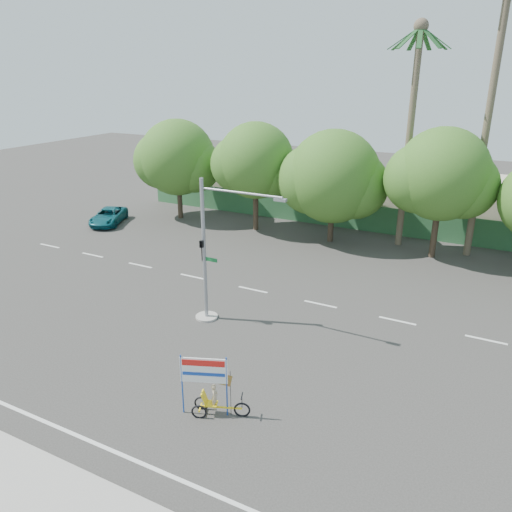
% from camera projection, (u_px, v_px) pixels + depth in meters
% --- Properties ---
extents(ground, '(120.00, 120.00, 0.00)m').
position_uv_depth(ground, '(206.00, 371.00, 20.34)').
color(ground, '#33302D').
rests_on(ground, ground).
extents(sidewalk_near, '(50.00, 2.40, 0.12)m').
position_uv_depth(sidewalk_near, '(62.00, 504.00, 14.09)').
color(sidewalk_near, gray).
rests_on(sidewalk_near, ground).
extents(fence, '(38.00, 0.08, 2.00)m').
position_uv_depth(fence, '(359.00, 217.00, 37.87)').
color(fence, '#336B3D').
rests_on(fence, ground).
extents(building_left, '(12.00, 8.00, 4.00)m').
position_uv_depth(building_left, '(267.00, 180.00, 45.55)').
color(building_left, beige).
rests_on(building_left, ground).
extents(building_right, '(14.00, 8.00, 3.60)m').
position_uv_depth(building_right, '(479.00, 206.00, 37.89)').
color(building_right, beige).
rests_on(building_right, ground).
extents(tree_far_left, '(7.14, 6.00, 7.96)m').
position_uv_depth(tree_far_left, '(177.00, 160.00, 39.66)').
color(tree_far_left, '#473828').
rests_on(tree_far_left, ground).
extents(tree_left, '(6.66, 5.60, 8.07)m').
position_uv_depth(tree_left, '(255.00, 163.00, 36.55)').
color(tree_left, '#473828').
rests_on(tree_left, ground).
extents(tree_center, '(7.62, 6.40, 7.85)m').
position_uv_depth(tree_center, '(333.00, 179.00, 34.19)').
color(tree_center, '#473828').
rests_on(tree_center, ground).
extents(tree_right, '(6.90, 5.80, 8.36)m').
position_uv_depth(tree_right, '(441.00, 178.00, 30.91)').
color(tree_right, '#473828').
rests_on(tree_right, ground).
extents(palm_tall, '(3.73, 3.79, 17.45)m').
position_uv_depth(palm_tall, '(493.00, 89.00, 29.43)').
color(palm_tall, '#70604C').
rests_on(palm_tall, ground).
extents(palm_short, '(3.73, 3.79, 14.45)m').
position_uv_depth(palm_short, '(412.00, 114.00, 31.93)').
color(palm_short, '#70604C').
rests_on(palm_short, ground).
extents(traffic_signal, '(4.72, 1.10, 7.00)m').
position_uv_depth(traffic_signal, '(210.00, 264.00, 23.57)').
color(traffic_signal, gray).
rests_on(traffic_signal, ground).
extents(trike_billboard, '(2.31, 1.10, 2.41)m').
position_uv_depth(trike_billboard, '(211.00, 391.00, 17.50)').
color(trike_billboard, black).
rests_on(trike_billboard, ground).
extents(pickup_truck, '(3.60, 4.84, 1.22)m').
position_uv_depth(pickup_truck, '(108.00, 216.00, 39.51)').
color(pickup_truck, '#0D5660').
rests_on(pickup_truck, ground).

